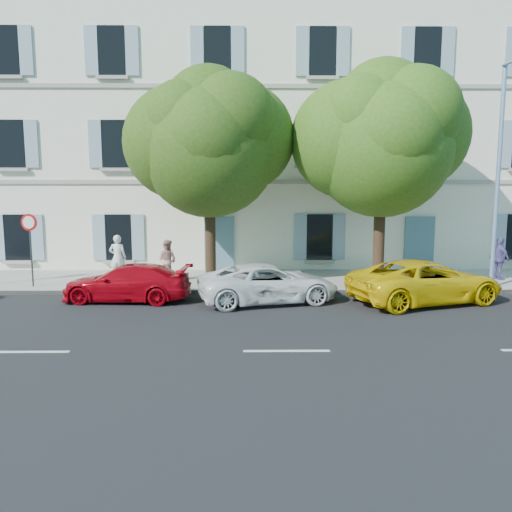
{
  "coord_description": "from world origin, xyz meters",
  "views": [
    {
      "loc": [
        -0.83,
        -15.1,
        3.74
      ],
      "look_at": [
        -0.64,
        2.0,
        1.4
      ],
      "focal_mm": 35.0,
      "sensor_mm": 36.0,
      "label": 1
    }
  ],
  "objects_px": {
    "road_sign": "(30,234)",
    "pedestrian_c": "(499,258)",
    "tree_right": "(382,147)",
    "pedestrian_b": "(167,260)",
    "car_white_coupe": "(268,283)",
    "pedestrian_a": "(118,258)",
    "car_red_coupe": "(127,283)",
    "street_lamp": "(501,164)",
    "tree_left": "(209,150)",
    "car_yellow_supercar": "(425,281)"
  },
  "relations": [
    {
      "from": "road_sign",
      "to": "pedestrian_c",
      "type": "height_order",
      "value": "road_sign"
    },
    {
      "from": "tree_right",
      "to": "pedestrian_b",
      "type": "bearing_deg",
      "value": 175.27
    },
    {
      "from": "car_white_coupe",
      "to": "pedestrian_b",
      "type": "relative_size",
      "value": 2.83
    },
    {
      "from": "pedestrian_a",
      "to": "tree_right",
      "type": "bearing_deg",
      "value": 172.91
    },
    {
      "from": "car_red_coupe",
      "to": "pedestrian_a",
      "type": "xyz_separation_m",
      "value": [
        -1.07,
        2.97,
        0.43
      ]
    },
    {
      "from": "car_white_coupe",
      "to": "pedestrian_a",
      "type": "relative_size",
      "value": 2.57
    },
    {
      "from": "tree_right",
      "to": "pedestrian_b",
      "type": "xyz_separation_m",
      "value": [
        -8.0,
        0.66,
        -4.24
      ]
    },
    {
      "from": "street_lamp",
      "to": "pedestrian_a",
      "type": "distance_m",
      "value": 14.51
    },
    {
      "from": "car_red_coupe",
      "to": "car_white_coupe",
      "type": "height_order",
      "value": "car_white_coupe"
    },
    {
      "from": "tree_right",
      "to": "road_sign",
      "type": "bearing_deg",
      "value": -178.49
    },
    {
      "from": "street_lamp",
      "to": "pedestrian_c",
      "type": "bearing_deg",
      "value": 58.69
    },
    {
      "from": "tree_left",
      "to": "pedestrian_c",
      "type": "xyz_separation_m",
      "value": [
        11.3,
        0.72,
        -4.13
      ]
    },
    {
      "from": "road_sign",
      "to": "pedestrian_b",
      "type": "height_order",
      "value": "road_sign"
    },
    {
      "from": "tree_left",
      "to": "pedestrian_b",
      "type": "relative_size",
      "value": 4.76
    },
    {
      "from": "tree_left",
      "to": "pedestrian_c",
      "type": "distance_m",
      "value": 12.05
    },
    {
      "from": "pedestrian_a",
      "to": "street_lamp",
      "type": "bearing_deg",
      "value": 171.15
    },
    {
      "from": "car_white_coupe",
      "to": "pedestrian_c",
      "type": "distance_m",
      "value": 9.76
    },
    {
      "from": "tree_right",
      "to": "pedestrian_b",
      "type": "height_order",
      "value": "tree_right"
    },
    {
      "from": "car_yellow_supercar",
      "to": "tree_left",
      "type": "xyz_separation_m",
      "value": [
        -7.22,
        2.6,
        4.41
      ]
    },
    {
      "from": "tree_right",
      "to": "street_lamp",
      "type": "xyz_separation_m",
      "value": [
        3.99,
        -0.8,
        -0.62
      ]
    },
    {
      "from": "tree_right",
      "to": "pedestrian_b",
      "type": "relative_size",
      "value": 4.86
    },
    {
      "from": "car_white_coupe",
      "to": "tree_right",
      "type": "relative_size",
      "value": 0.58
    },
    {
      "from": "pedestrian_c",
      "to": "pedestrian_a",
      "type": "bearing_deg",
      "value": 74.51
    },
    {
      "from": "pedestrian_c",
      "to": "car_white_coupe",
      "type": "bearing_deg",
      "value": 93.83
    },
    {
      "from": "tree_left",
      "to": "road_sign",
      "type": "distance_m",
      "value": 7.19
    },
    {
      "from": "car_red_coupe",
      "to": "car_white_coupe",
      "type": "bearing_deg",
      "value": 91.08
    },
    {
      "from": "car_red_coupe",
      "to": "street_lamp",
      "type": "height_order",
      "value": "street_lamp"
    },
    {
      "from": "car_white_coupe",
      "to": "tree_left",
      "type": "relative_size",
      "value": 0.59
    },
    {
      "from": "car_red_coupe",
      "to": "road_sign",
      "type": "bearing_deg",
      "value": -109.47
    },
    {
      "from": "car_red_coupe",
      "to": "pedestrian_a",
      "type": "height_order",
      "value": "pedestrian_a"
    },
    {
      "from": "car_red_coupe",
      "to": "car_white_coupe",
      "type": "relative_size",
      "value": 0.92
    },
    {
      "from": "car_red_coupe",
      "to": "tree_right",
      "type": "height_order",
      "value": "tree_right"
    },
    {
      "from": "car_yellow_supercar",
      "to": "road_sign",
      "type": "xyz_separation_m",
      "value": [
        -13.72,
        2.1,
        1.36
      ]
    },
    {
      "from": "car_white_coupe",
      "to": "street_lamp",
      "type": "distance_m",
      "value": 9.21
    },
    {
      "from": "tree_left",
      "to": "pedestrian_a",
      "type": "bearing_deg",
      "value": 168.49
    },
    {
      "from": "tree_right",
      "to": "pedestrian_c",
      "type": "distance_m",
      "value": 6.61
    },
    {
      "from": "car_yellow_supercar",
      "to": "tree_right",
      "type": "relative_size",
      "value": 0.64
    },
    {
      "from": "street_lamp",
      "to": "pedestrian_c",
      "type": "height_order",
      "value": "street_lamp"
    },
    {
      "from": "tree_left",
      "to": "car_yellow_supercar",
      "type": "bearing_deg",
      "value": -19.81
    },
    {
      "from": "road_sign",
      "to": "tree_left",
      "type": "bearing_deg",
      "value": 4.42
    },
    {
      "from": "pedestrian_b",
      "to": "pedestrian_a",
      "type": "bearing_deg",
      "value": 19.15
    },
    {
      "from": "pedestrian_a",
      "to": "pedestrian_b",
      "type": "xyz_separation_m",
      "value": [
        1.97,
        -0.25,
        -0.08
      ]
    },
    {
      "from": "street_lamp",
      "to": "pedestrian_a",
      "type": "relative_size",
      "value": 4.38
    },
    {
      "from": "pedestrian_a",
      "to": "road_sign",
      "type": "bearing_deg",
      "value": 22.23
    },
    {
      "from": "car_yellow_supercar",
      "to": "tree_left",
      "type": "bearing_deg",
      "value": 51.8
    },
    {
      "from": "car_red_coupe",
      "to": "road_sign",
      "type": "height_order",
      "value": "road_sign"
    },
    {
      "from": "car_yellow_supercar",
      "to": "road_sign",
      "type": "distance_m",
      "value": 13.94
    },
    {
      "from": "car_yellow_supercar",
      "to": "tree_left",
      "type": "distance_m",
      "value": 8.85
    },
    {
      "from": "street_lamp",
      "to": "car_yellow_supercar",
      "type": "bearing_deg",
      "value": -151.81
    },
    {
      "from": "pedestrian_a",
      "to": "pedestrian_b",
      "type": "height_order",
      "value": "pedestrian_a"
    }
  ]
}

